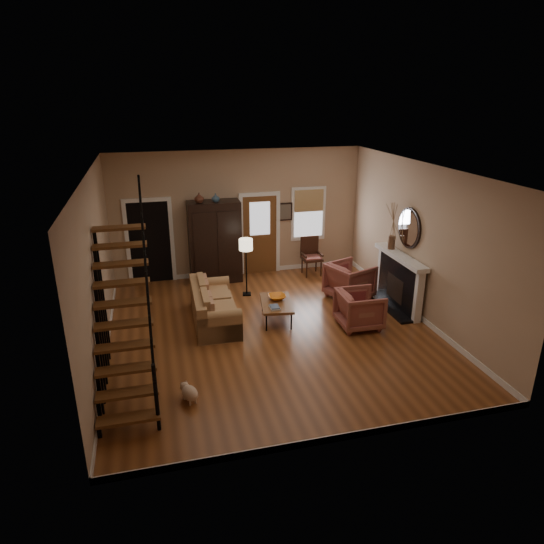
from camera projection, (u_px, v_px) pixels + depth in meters
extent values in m
plane|color=brown|center=(272.00, 331.00, 10.00)|extent=(7.00, 7.00, 0.00)
plane|color=white|center=(272.00, 170.00, 8.84)|extent=(7.00, 7.00, 0.00)
cube|color=tan|center=(239.00, 214.00, 12.60)|extent=(6.50, 0.04, 3.30)
cube|color=tan|center=(96.00, 270.00, 8.66)|extent=(0.04, 7.00, 3.30)
cube|color=tan|center=(422.00, 243.00, 10.18)|extent=(0.04, 7.00, 3.30)
cube|color=black|center=(150.00, 241.00, 12.41)|extent=(1.00, 0.36, 2.10)
cube|color=brown|center=(260.00, 235.00, 12.92)|extent=(0.90, 0.06, 2.10)
cube|color=silver|center=(308.00, 214.00, 13.05)|extent=(0.96, 0.06, 1.46)
cube|color=black|center=(400.00, 283.00, 10.98)|extent=(0.24, 1.60, 1.15)
cube|color=white|center=(400.00, 257.00, 10.74)|extent=(0.30, 1.95, 0.10)
cylinder|color=silver|center=(409.00, 228.00, 10.55)|extent=(0.05, 0.90, 0.90)
imported|color=#4C2619|center=(199.00, 198.00, 11.75)|extent=(0.24, 0.24, 0.25)
imported|color=#334C60|center=(216.00, 198.00, 11.84)|extent=(0.20, 0.20, 0.21)
imported|color=orange|center=(277.00, 297.00, 10.47)|extent=(0.38, 0.38, 0.09)
imported|color=maroon|center=(360.00, 309.00, 10.06)|extent=(0.89, 0.86, 0.79)
imported|color=maroon|center=(350.00, 281.00, 11.49)|extent=(1.21, 1.19, 0.86)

